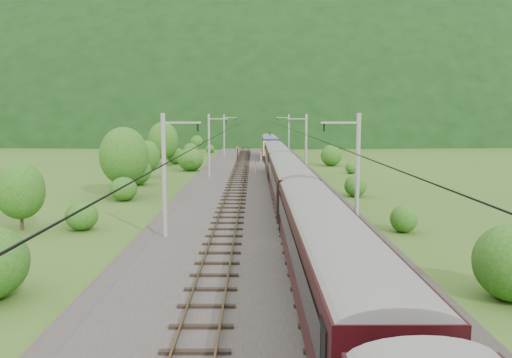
{
  "coord_description": "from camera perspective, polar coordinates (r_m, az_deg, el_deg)",
  "views": [
    {
      "loc": [
        -0.42,
        -31.7,
        8.17
      ],
      "look_at": [
        -0.27,
        11.68,
        2.6
      ],
      "focal_mm": 35.0,
      "sensor_mm": 36.0,
      "label": 1
    }
  ],
  "objects": [
    {
      "name": "catenary_right",
      "position": [
        64.14,
        5.67,
        4.0
      ],
      "size": [
        2.54,
        192.28,
        8.0
      ],
      "color": "gray",
      "rests_on": "railbed"
    },
    {
      "name": "catenary_left",
      "position": [
        64.06,
        -5.31,
        4.0
      ],
      "size": [
        2.54,
        192.28,
        8.0
      ],
      "color": "gray",
      "rests_on": "railbed"
    },
    {
      "name": "hazard_post_near",
      "position": [
        67.86,
        -0.07,
        1.32
      ],
      "size": [
        0.17,
        0.17,
        1.55
      ],
      "primitive_type": "cylinder",
      "color": "red",
      "rests_on": "railbed"
    },
    {
      "name": "track_right",
      "position": [
        42.51,
        3.62,
        -3.27
      ],
      "size": [
        2.4,
        220.0,
        0.27
      ],
      "color": "brown",
      "rests_on": "railbed"
    },
    {
      "name": "vegetation_left",
      "position": [
        57.19,
        -14.05,
        1.6
      ],
      "size": [
        12.24,
        141.38,
        7.07
      ],
      "color": "#165015",
      "rests_on": "ground"
    },
    {
      "name": "hazard_post_far",
      "position": [
        83.68,
        0.57,
        2.51
      ],
      "size": [
        0.18,
        0.18,
        1.71
      ],
      "primitive_type": "cylinder",
      "color": "red",
      "rests_on": "railbed"
    },
    {
      "name": "vegetation_right",
      "position": [
        42.84,
        15.86,
        -2.17
      ],
      "size": [
        6.91,
        109.26,
        3.11
      ],
      "color": "#165015",
      "rests_on": "ground"
    },
    {
      "name": "ground",
      "position": [
        32.74,
        0.55,
        -7.14
      ],
      "size": [
        600.0,
        600.0,
        0.0
      ],
      "primitive_type": "plane",
      "color": "#345319",
      "rests_on": "ground"
    },
    {
      "name": "overhead_wires",
      "position": [
        41.71,
        0.38,
        5.85
      ],
      "size": [
        4.83,
        198.0,
        0.03
      ],
      "color": "black",
      "rests_on": "ground"
    },
    {
      "name": "track_left",
      "position": [
        42.47,
        -2.87,
        -3.28
      ],
      "size": [
        2.4,
        220.0,
        0.27
      ],
      "color": "brown",
      "rests_on": "railbed"
    },
    {
      "name": "mountain_main",
      "position": [
        291.81,
        -0.11,
        5.72
      ],
      "size": [
        504.0,
        360.0,
        244.0
      ],
      "primitive_type": "ellipsoid",
      "color": "black",
      "rests_on": "ground"
    },
    {
      "name": "mountain_ridge",
      "position": [
        352.69,
        -20.11,
        5.55
      ],
      "size": [
        336.0,
        280.0,
        132.0
      ],
      "primitive_type": "ellipsoid",
      "color": "black",
      "rests_on": "ground"
    },
    {
      "name": "signal",
      "position": [
        87.26,
        -2.12,
        3.05
      ],
      "size": [
        0.26,
        0.26,
        2.36
      ],
      "color": "black",
      "rests_on": "railbed"
    },
    {
      "name": "train",
      "position": [
        30.3,
        5.15,
        -1.93
      ],
      "size": [
        2.77,
        134.09,
        4.81
      ],
      "color": "black",
      "rests_on": "ground"
    },
    {
      "name": "railbed",
      "position": [
        42.46,
        0.38,
        -3.57
      ],
      "size": [
        14.0,
        220.0,
        0.3
      ],
      "primitive_type": "cube",
      "color": "#38332D",
      "rests_on": "ground"
    }
  ]
}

